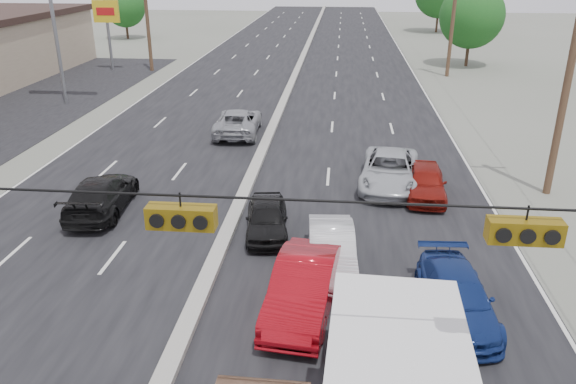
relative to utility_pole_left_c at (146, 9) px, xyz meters
name	(u,v)px	position (x,y,z in m)	size (l,w,h in m)	color
road_surface	(284,101)	(12.50, -10.00, -5.11)	(20.00, 160.00, 0.02)	black
center_median	(284,100)	(12.50, -10.00, -5.01)	(0.50, 160.00, 0.20)	gray
parking_lot	(6,114)	(-4.50, -15.00, -5.11)	(10.00, 42.00, 0.02)	black
utility_pole_left_c	(146,9)	(0.00, 0.00, 0.00)	(1.60, 0.30, 10.00)	#422D1E
utility_pole_right_b	(570,70)	(25.00, -25.00, 0.00)	(1.60, 0.30, 10.00)	#422D1E
utility_pole_right_c	(454,12)	(25.00, 0.00, 0.00)	(1.60, 0.30, 10.00)	#422D1E
traffic_signals	(175,214)	(13.90, -40.00, 0.39)	(25.00, 0.30, 0.54)	black
pole_sign_far	(107,17)	(-3.50, 0.00, -0.70)	(2.20, 0.25, 6.00)	slate
tree_left_far	(125,6)	(-9.50, 20.00, -1.39)	(4.80, 4.80, 6.12)	#382619
tree_right_mid	(472,16)	(27.50, 5.00, -0.77)	(5.60, 5.60, 7.14)	#382619
red_sedan	(303,287)	(15.50, -34.36, -4.36)	(1.58, 4.53, 1.49)	maroon
queue_car_a	(267,218)	(13.90, -29.81, -4.50)	(1.44, 3.58, 1.22)	black
queue_car_b	(332,250)	(16.22, -32.03, -4.44)	(1.40, 4.02, 1.32)	#B9B9BB
queue_car_c	(390,171)	(18.50, -24.86, -4.40)	(2.35, 5.09, 1.42)	#ADB1B5
queue_car_d	(456,297)	(19.62, -34.26, -4.49)	(1.73, 4.26, 1.23)	navy
queue_car_e	(426,182)	(19.88, -25.92, -4.45)	(1.55, 3.84, 1.31)	maroon
oncoming_near	(101,195)	(7.35, -28.49, -4.42)	(1.92, 4.72, 1.37)	black
oncoming_far	(238,122)	(10.74, -17.86, -4.41)	(2.30, 4.98, 1.39)	gray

